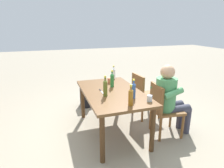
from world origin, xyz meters
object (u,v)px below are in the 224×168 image
object	(u,v)px
chair_near_right	(143,93)
person_in_white_shirt	(170,97)
chair_near_left	(163,107)
dining_table	(112,96)
cup_terracotta	(110,80)
bottle_amber	(131,97)
bottle_olive	(105,87)
table_knife	(101,91)
backpack_by_near_side	(86,98)
bottle_green	(112,80)
bottle_clear	(114,73)
cup_glass	(150,98)
bottle_blue	(133,90)

from	to	relation	value
chair_near_right	person_in_white_shirt	bearing A→B (deg)	-170.99
person_in_white_shirt	chair_near_left	bearing A→B (deg)	85.16
dining_table	cup_terracotta	world-z (taller)	cup_terracotta
chair_near_right	dining_table	bearing A→B (deg)	114.65
bottle_amber	cup_terracotta	size ratio (longest dim) A/B	3.03
dining_table	chair_near_right	bearing A→B (deg)	-65.35
bottle_amber	bottle_olive	bearing A→B (deg)	25.40
cup_terracotta	table_knife	distance (m)	0.49
bottle_amber	backpack_by_near_side	bearing A→B (deg)	7.78
chair_near_right	bottle_green	distance (m)	0.78
chair_near_right	bottle_clear	size ratio (longest dim) A/B	3.30
chair_near_left	bottle_olive	size ratio (longest dim) A/B	2.78
chair_near_left	bottle_clear	distance (m)	1.20
bottle_clear	cup_glass	world-z (taller)	bottle_clear
bottle_olive	cup_glass	distance (m)	0.66
bottle_amber	table_knife	xyz separation A→B (m)	(0.66, 0.22, -0.12)
cup_terracotta	table_knife	world-z (taller)	cup_terracotta
dining_table	table_knife	size ratio (longest dim) A/B	6.42
bottle_clear	cup_glass	distance (m)	1.29
bottle_green	table_knife	xyz separation A→B (m)	(-0.17, 0.24, -0.12)
bottle_green	backpack_by_near_side	bearing A→B (deg)	15.36
cup_terracotta	bottle_olive	bearing A→B (deg)	156.03
chair_near_left	bottle_clear	xyz separation A→B (m)	(1.05, 0.47, 0.36)
chair_near_right	bottle_clear	world-z (taller)	bottle_clear
bottle_amber	table_knife	bearing A→B (deg)	17.98
bottle_blue	bottle_clear	bearing A→B (deg)	-4.14
bottle_olive	bottle_blue	bearing A→B (deg)	-120.09
chair_near_left	cup_terracotta	bearing A→B (deg)	39.06
bottle_blue	bottle_amber	xyz separation A→B (m)	(-0.24, 0.15, 0.00)
cup_glass	cup_terracotta	distance (m)	1.05
chair_near_left	cup_glass	size ratio (longest dim) A/B	9.80
bottle_blue	backpack_by_near_side	xyz separation A→B (m)	(1.61, 0.40, -0.67)
bottle_amber	cup_terracotta	bearing A→B (deg)	-3.46
dining_table	cup_glass	distance (m)	0.69
cup_terracotta	backpack_by_near_side	distance (m)	1.03
bottle_green	chair_near_left	bearing A→B (deg)	-129.20
dining_table	bottle_clear	xyz separation A→B (m)	(0.71, -0.27, 0.21)
dining_table	bottle_olive	world-z (taller)	bottle_olive
bottle_clear	bottle_olive	xyz separation A→B (m)	(-0.89, 0.44, 0.02)
dining_table	table_knife	xyz separation A→B (m)	(0.04, 0.17, 0.10)
bottle_amber	table_knife	distance (m)	0.71
backpack_by_near_side	cup_terracotta	bearing A→B (deg)	-157.91
chair_near_right	table_knife	world-z (taller)	chair_near_right
chair_near_right	backpack_by_near_side	distance (m)	1.33
chair_near_right	backpack_by_near_side	size ratio (longest dim) A/B	2.26
bottle_clear	table_knife	xyz separation A→B (m)	(-0.67, 0.44, -0.11)
dining_table	cup_glass	xyz separation A→B (m)	(-0.58, -0.36, 0.14)
person_in_white_shirt	bottle_clear	world-z (taller)	person_in_white_shirt
chair_near_right	bottle_green	size ratio (longest dim) A/B	2.95
backpack_by_near_side	chair_near_left	bearing A→B (deg)	-148.67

